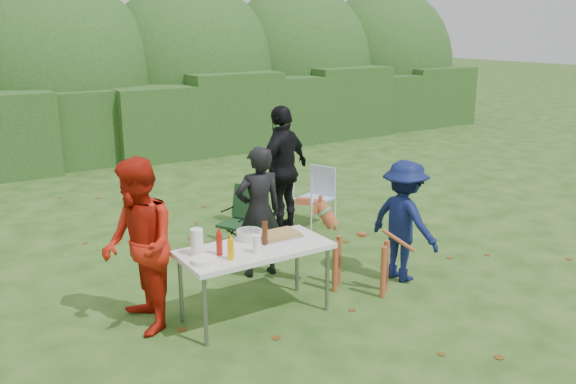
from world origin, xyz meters
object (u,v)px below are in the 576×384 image
folding_table (255,252)px  person_black_puffy (283,170)px  dog (361,248)px  ketchup_bottle (219,244)px  mustard_bottle (231,249)px  paper_towel_roll (197,242)px  beer_bottle (265,233)px  child (404,221)px  camping_chair (240,220)px  lawn_chair (314,196)px  person_cook (259,212)px  person_red_jacket (139,246)px

folding_table → person_black_puffy: (1.64, 2.10, 0.21)m
dog → ketchup_bottle: 1.69m
mustard_bottle → paper_towel_roll: size_ratio=0.77×
beer_bottle → ketchup_bottle: bearing=-179.0°
child → camping_chair: 2.15m
mustard_bottle → paper_towel_roll: bearing=128.6°
lawn_chair → child: bearing=61.8°
child → dog: size_ratio=1.32×
person_cook → lawn_chair: (1.63, 1.21, -0.34)m
person_black_puffy → ketchup_bottle: 2.92m
person_red_jacket → dog: bearing=83.1°
child → camping_chair: size_ratio=1.66×
camping_chair → lawn_chair: size_ratio=0.99×
dog → ketchup_bottle: (-1.65, 0.09, 0.35)m
folding_table → child: 1.90m
folding_table → camping_chair: 1.88m
person_red_jacket → camping_chair: size_ratio=1.99×
folding_table → paper_towel_roll: bearing=169.7°
person_cook → camping_chair: size_ratio=1.82×
person_cook → child: size_ratio=1.10×
child → beer_bottle: 1.79m
folding_table → dog: 1.29m
person_red_jacket → dog: size_ratio=1.59×
person_black_puffy → camping_chair: bearing=0.6°
folding_table → person_red_jacket: size_ratio=0.89×
folding_table → person_cook: (0.56, 0.91, 0.08)m
dog → camping_chair: 1.88m
mustard_bottle → beer_bottle: size_ratio=0.83×
person_cook → beer_bottle: size_ratio=6.41×
folding_table → person_red_jacket: bearing=160.8°
person_cook → paper_towel_roll: (-1.13, -0.81, 0.10)m
folding_table → child: (1.90, -0.08, 0.01)m
child → ketchup_bottle: size_ratio=6.36×
person_red_jacket → beer_bottle: bearing=77.4°
folding_table → dog: (1.27, -0.09, -0.18)m
lawn_chair → person_black_puffy: bearing=-18.8°
folding_table → child: size_ratio=1.07×
beer_bottle → paper_towel_roll: paper_towel_roll is taller
child → lawn_chair: bearing=-15.0°
person_red_jacket → mustard_bottle: bearing=56.9°
person_black_puffy → person_cook: bearing=25.1°
person_black_puffy → paper_towel_roll: (-2.20, -2.00, -0.03)m
ketchup_bottle → beer_bottle: size_ratio=0.92×
person_red_jacket → paper_towel_roll: person_red_jacket is taller
dog → paper_towel_roll: bearing=43.6°
paper_towel_roll → dog: bearing=-6.1°
dog → beer_bottle: dog is taller
person_red_jacket → lawn_chair: (3.23, 1.76, -0.42)m
lawn_chair → paper_towel_roll: 3.44m
dog → beer_bottle: size_ratio=4.41×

